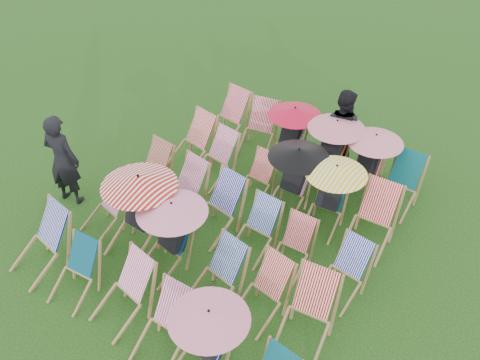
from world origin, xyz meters
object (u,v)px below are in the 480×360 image
Objects in this scene: person_left at (62,160)px; person_rear at (342,129)px; deckchair_0 at (40,242)px; deckchair_29 at (400,184)px.

person_left is 1.08× the size of person_rear.
person_left reaches higher than deckchair_0.
person_left is at bearing -145.44° from deckchair_29.
person_rear reaches higher than deckchair_0.
person_left reaches higher than deckchair_29.
deckchair_29 is at bearing -159.54° from person_left.
person_left is (-0.94, 1.34, 0.37)m from deckchair_0.
deckchair_0 is at bearing 66.19° from person_rear.
person_left is 5.12m from person_rear.
deckchair_0 reaches higher than deckchair_29.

